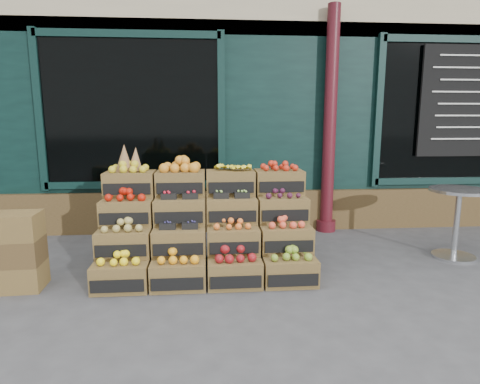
{
  "coord_description": "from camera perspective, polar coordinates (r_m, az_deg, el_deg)",
  "views": [
    {
      "loc": [
        -0.55,
        -3.65,
        1.64
      ],
      "look_at": [
        -0.2,
        0.7,
        0.85
      ],
      "focal_mm": 30.0,
      "sensor_mm": 36.0,
      "label": 1
    }
  ],
  "objects": [
    {
      "name": "ground",
      "position": [
        4.04,
        3.73,
        -13.72
      ],
      "size": [
        60.0,
        60.0,
        0.0
      ],
      "primitive_type": "plane",
      "color": "#414143",
      "rests_on": "ground"
    },
    {
      "name": "shop_facade",
      "position": [
        8.81,
        -1.0,
        15.18
      ],
      "size": [
        12.0,
        6.24,
        4.8
      ],
      "color": "black",
      "rests_on": "ground"
    },
    {
      "name": "crate_display",
      "position": [
        4.42,
        -4.91,
        -5.71
      ],
      "size": [
        2.21,
        1.08,
        1.38
      ],
      "rotation": [
        0.0,
        0.0,
        0.0
      ],
      "color": "brown",
      "rests_on": "ground"
    },
    {
      "name": "spare_crates",
      "position": [
        4.49,
        -29.45,
        -7.38
      ],
      "size": [
        0.52,
        0.38,
        0.76
      ],
      "rotation": [
        0.0,
        0.0,
        0.05
      ],
      "color": "brown",
      "rests_on": "ground"
    },
    {
      "name": "bistro_table",
      "position": [
        5.4,
        28.51,
        -2.92
      ],
      "size": [
        0.67,
        0.67,
        0.84
      ],
      "rotation": [
        0.0,
        0.0,
        0.13
      ],
      "color": "silver",
      "rests_on": "ground"
    },
    {
      "name": "shopkeeper",
      "position": [
        6.5,
        -12.6,
        3.76
      ],
      "size": [
        0.78,
        0.63,
        1.87
      ],
      "primitive_type": "imported",
      "rotation": [
        0.0,
        0.0,
        2.84
      ],
      "color": "#154B21",
      "rests_on": "ground"
    }
  ]
}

